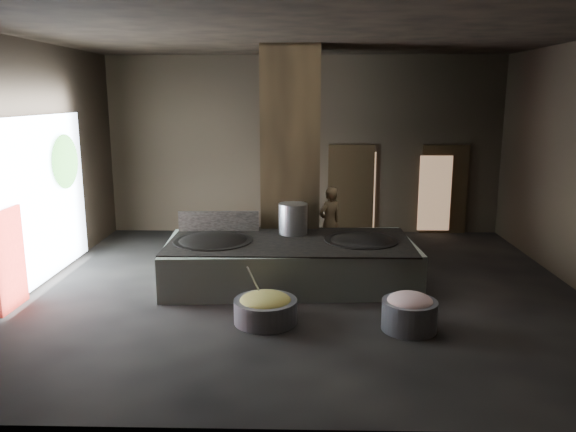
{
  "coord_description": "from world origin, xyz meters",
  "views": [
    {
      "loc": [
        -0.05,
        -9.89,
        3.5
      ],
      "look_at": [
        -0.32,
        0.59,
        1.25
      ],
      "focal_mm": 35.0,
      "sensor_mm": 36.0,
      "label": 1
    }
  ],
  "objects_px": {
    "stock_pot": "(293,219)",
    "veg_basin": "(266,311)",
    "hearth_platform": "(290,262)",
    "wok_right": "(361,244)",
    "cook": "(330,222)",
    "wok_left": "(213,245)",
    "meat_basin": "(409,315)"
  },
  "relations": [
    {
      "from": "cook",
      "to": "stock_pot",
      "type": "bearing_deg",
      "value": 20.41
    },
    {
      "from": "stock_pot",
      "to": "wok_right",
      "type": "bearing_deg",
      "value": -21.04
    },
    {
      "from": "cook",
      "to": "meat_basin",
      "type": "bearing_deg",
      "value": 66.89
    },
    {
      "from": "wok_left",
      "to": "meat_basin",
      "type": "xyz_separation_m",
      "value": [
        3.32,
        -2.11,
        -0.52
      ]
    },
    {
      "from": "veg_basin",
      "to": "meat_basin",
      "type": "xyz_separation_m",
      "value": [
        2.21,
        -0.24,
        0.05
      ]
    },
    {
      "from": "wok_left",
      "to": "cook",
      "type": "bearing_deg",
      "value": 39.18
    },
    {
      "from": "hearth_platform",
      "to": "wok_right",
      "type": "bearing_deg",
      "value": -1.36
    },
    {
      "from": "stock_pot",
      "to": "veg_basin",
      "type": "bearing_deg",
      "value": -98.99
    },
    {
      "from": "hearth_platform",
      "to": "meat_basin",
      "type": "relative_size",
      "value": 5.51
    },
    {
      "from": "meat_basin",
      "to": "hearth_platform",
      "type": "bearing_deg",
      "value": 130.89
    },
    {
      "from": "wok_right",
      "to": "veg_basin",
      "type": "distance_m",
      "value": 2.66
    },
    {
      "from": "wok_left",
      "to": "stock_pot",
      "type": "relative_size",
      "value": 2.42
    },
    {
      "from": "wok_left",
      "to": "stock_pot",
      "type": "height_order",
      "value": "stock_pot"
    },
    {
      "from": "wok_right",
      "to": "meat_basin",
      "type": "xyz_separation_m",
      "value": [
        0.52,
        -2.21,
        -0.52
      ]
    },
    {
      "from": "wok_right",
      "to": "meat_basin",
      "type": "height_order",
      "value": "wok_right"
    },
    {
      "from": "cook",
      "to": "wok_left",
      "type": "bearing_deg",
      "value": 1.47
    },
    {
      "from": "hearth_platform",
      "to": "veg_basin",
      "type": "height_order",
      "value": "hearth_platform"
    },
    {
      "from": "wok_left",
      "to": "meat_basin",
      "type": "bearing_deg",
      "value": -32.43
    },
    {
      "from": "meat_basin",
      "to": "wok_left",
      "type": "bearing_deg",
      "value": 147.57
    },
    {
      "from": "wok_right",
      "to": "cook",
      "type": "relative_size",
      "value": 0.87
    },
    {
      "from": "stock_pot",
      "to": "veg_basin",
      "type": "relative_size",
      "value": 0.6
    },
    {
      "from": "wok_left",
      "to": "wok_right",
      "type": "xyz_separation_m",
      "value": [
        2.8,
        0.1,
        0.0
      ]
    },
    {
      "from": "hearth_platform",
      "to": "veg_basin",
      "type": "distance_m",
      "value": 1.96
    },
    {
      "from": "stock_pot",
      "to": "veg_basin",
      "type": "height_order",
      "value": "stock_pot"
    },
    {
      "from": "wok_right",
      "to": "cook",
      "type": "bearing_deg",
      "value": 106.28
    },
    {
      "from": "stock_pot",
      "to": "meat_basin",
      "type": "relative_size",
      "value": 0.72
    },
    {
      "from": "meat_basin",
      "to": "stock_pot",
      "type": "bearing_deg",
      "value": 123.89
    },
    {
      "from": "stock_pot",
      "to": "cook",
      "type": "distance_m",
      "value": 1.53
    },
    {
      "from": "hearth_platform",
      "to": "wok_left",
      "type": "relative_size",
      "value": 3.17
    },
    {
      "from": "cook",
      "to": "wok_right",
      "type": "bearing_deg",
      "value": 68.57
    },
    {
      "from": "cook",
      "to": "hearth_platform",
      "type": "bearing_deg",
      "value": 27.55
    },
    {
      "from": "hearth_platform",
      "to": "cook",
      "type": "relative_size",
      "value": 2.97
    }
  ]
}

